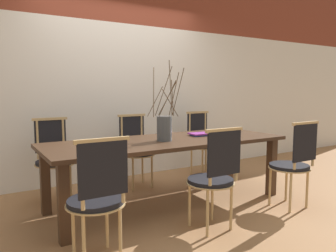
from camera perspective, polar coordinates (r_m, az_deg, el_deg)
name	(u,v)px	position (r m, az deg, el deg)	size (l,w,h in m)	color
ground_plane	(168,203)	(3.78, 0.00, -13.33)	(16.00, 16.00, 0.00)	#9E7047
wall_rear	(119,67)	(4.77, -8.55, 10.21)	(12.00, 0.06, 3.20)	white
dining_table	(168,147)	(3.62, 0.00, -3.69)	(2.68, 0.97, 0.73)	#422B1C
chair_near_leftend	(98,195)	(2.48, -12.15, -11.74)	(0.44, 0.44, 0.95)	black
chair_near_left	(214,175)	(2.99, 8.03, -8.50)	(0.44, 0.44, 0.95)	black
chair_near_center	(293,162)	(3.76, 21.00, -5.80)	(0.44, 0.44, 0.95)	black
chair_far_leftend	(54,156)	(4.01, -19.29, -4.99)	(0.44, 0.44, 0.95)	black
chair_far_left	(136,148)	(4.34, -5.60, -3.81)	(0.44, 0.44, 0.95)	black
chair_far_center	(202,141)	(4.90, 6.00, -2.63)	(0.44, 0.44, 0.95)	black
vase_centerpiece	(164,127)	(3.49, -0.63, -0.19)	(0.35, 0.35, 0.85)	#4C5156
book_stack	(201,134)	(3.93, 5.74, -1.43)	(0.27, 0.21, 0.03)	#234C8C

